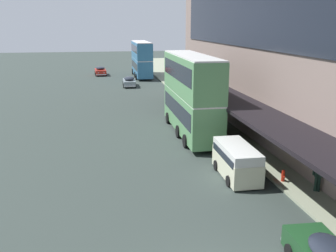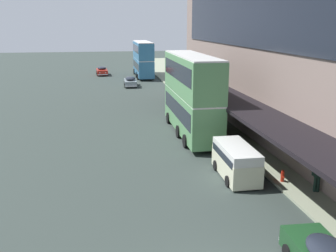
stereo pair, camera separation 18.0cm
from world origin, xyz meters
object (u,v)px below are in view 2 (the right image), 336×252
transit_bus_kerbside_front (143,58)px  sedan_lead_mid (102,71)px  vw_van (235,159)px  sedan_oncoming_front (130,81)px  transit_bus_kerbside_rear (191,92)px  pedestrian_at_kerb (318,174)px  fire_hydrant (283,176)px

transit_bus_kerbside_front → sedan_lead_mid: 8.33m
vw_van → sedan_lead_mid: bearing=98.9°
sedan_lead_mid → sedan_oncoming_front: size_ratio=1.02×
transit_bus_kerbside_rear → vw_van: bearing=-86.7°
sedan_lead_mid → transit_bus_kerbside_rear: bearing=-79.8°
sedan_oncoming_front → vw_van: bearing=-84.2°
transit_bus_kerbside_front → vw_van: size_ratio=2.47×
transit_bus_kerbside_front → pedestrian_at_kerb: (4.01, -48.34, -2.08)m
sedan_oncoming_front → pedestrian_at_kerb: (7.04, -38.19, 0.44)m
sedan_lead_mid → vw_van: (7.63, -48.81, 0.33)m
transit_bus_kerbside_rear → sedan_oncoming_front: size_ratio=2.51×
vw_van → pedestrian_at_kerb: bearing=-41.8°
sedan_lead_mid → pedestrian_at_kerb: size_ratio=2.45×
transit_bus_kerbside_rear → fire_hydrant: bearing=-75.3°
vw_van → pedestrian_at_kerb: 4.67m
sedan_oncoming_front → vw_van: (3.56, -35.08, 0.36)m
transit_bus_kerbside_front → sedan_lead_mid: transit_bus_kerbside_front is taller
sedan_oncoming_front → pedestrian_at_kerb: 38.84m
transit_bus_kerbside_rear → sedan_oncoming_front: 26.08m
sedan_lead_mid → fire_hydrant: sedan_lead_mid is taller
transit_bus_kerbside_rear → vw_van: transit_bus_kerbside_rear is taller
sedan_oncoming_front → fire_hydrant: 37.07m
fire_hydrant → vw_van: bearing=146.7°
transit_bus_kerbside_front → fire_hydrant: 46.92m
pedestrian_at_kerb → fire_hydrant: 2.08m
transit_bus_kerbside_rear → fire_hydrant: transit_bus_kerbside_rear is taller
transit_bus_kerbside_rear → sedan_oncoming_front: bearing=96.7°
pedestrian_at_kerb → sedan_lead_mid: bearing=102.1°
pedestrian_at_kerb → fire_hydrant: size_ratio=2.65×
pedestrian_at_kerb → fire_hydrant: (-1.16, 1.59, -0.69)m
sedan_oncoming_front → pedestrian_at_kerb: size_ratio=2.40×
transit_bus_kerbside_rear → fire_hydrant: size_ratio=16.01×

